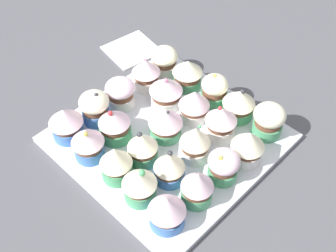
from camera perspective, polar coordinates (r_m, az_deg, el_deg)
The scene contains 27 objects.
ground_plane at distance 87.36cm, azimuth -0.00°, elevation -2.48°, with size 180.00×180.00×3.00cm, color #4C4C51.
baking_tray at distance 85.74cm, azimuth -0.00°, elevation -1.59°, with size 37.35×37.35×1.20cm.
cupcake_0 at distance 85.37cm, azimuth 12.96°, elevation 0.76°, with size 6.17×6.17×6.96cm.
cupcake_1 at distance 87.61cm, azimuth 9.20°, elevation 2.94°, with size 6.49×6.49×7.02cm.
cupcake_2 at distance 90.14cm, azimuth 5.97°, elevation 4.82°, with size 5.51×5.51×6.84cm.
cupcake_3 at distance 92.79cm, azimuth 2.55°, elevation 6.89°, with size 6.41×6.41×6.87cm.
cupcake_4 at distance 96.55cm, azimuth -0.48°, elevation 8.57°, with size 5.87×5.87×6.25cm.
cupcake_5 at distance 80.04cm, azimuth 10.33°, elevation -2.55°, with size 6.14×6.14×7.49cm.
cupcake_6 at distance 83.19cm, azimuth 6.88°, elevation 0.53°, with size 6.11×6.11×7.65cm.
cupcake_7 at distance 86.58cm, azimuth 3.20°, elevation 3.02°, with size 6.23×6.23×6.90cm.
cupcake_8 at distance 88.71cm, azimuth -0.27°, elevation 4.58°, with size 6.83×6.83×7.20cm.
cupcake_9 at distance 92.61cm, azimuth -2.87°, elevation 6.89°, with size 6.01×6.01×7.46cm.
cupcake_10 at distance 77.28cm, azimuth 7.03°, elevation -5.32°, with size 5.74×5.74×6.52cm.
cupcake_11 at distance 79.54cm, azimuth 3.75°, elevation -1.96°, with size 5.66×5.66×7.98cm.
cupcake_12 at distance 82.82cm, azimuth -0.30°, elevation 0.49°, with size 6.59×6.59×7.08cm.
cupcake_13 at distance 89.19cm, azimuth -6.21°, elevation 4.31°, with size 6.03×6.03×6.46cm.
cupcake_14 at distance 73.87cm, azimuth 3.82°, elevation -7.89°, with size 5.59×5.59×7.35cm.
cupcake_15 at distance 76.58cm, azimuth 0.18°, elevation -5.34°, with size 5.61×5.61×6.93cm.
cupcake_16 at distance 79.17cm, azimuth -3.31°, elevation -2.88°, with size 5.57×5.57×7.04cm.
cupcake_17 at distance 83.19cm, azimuth -6.98°, elevation 0.24°, with size 6.13×6.13×7.39cm.
cupcake_18 at distance 86.67cm, azimuth -9.51°, elevation 2.45°, with size 5.92×5.92×7.26cm.
cupcake_19 at distance 71.51cm, azimuth -0.14°, elevation -10.92°, with size 6.33×6.33×6.97cm.
cupcake_20 at distance 74.14cm, azimuth -3.72°, elevation -7.58°, with size 6.02×6.02×7.55cm.
cupcake_21 at distance 76.99cm, azimuth -6.88°, elevation -4.63°, with size 5.84×5.84×7.75cm.
cupcake_22 at distance 80.72cm, azimuth -10.38°, elevation -2.14°, with size 6.10×6.10×7.45cm.
cupcake_23 at distance 84.78cm, azimuth -13.13°, elevation 0.46°, with size 6.55×6.55×7.20cm.
napkin at distance 106.38cm, azimuth -4.77°, elevation 9.93°, with size 10.51×11.24×0.60cm, color white.
Camera 1 is at (-38.35, 39.37, 66.40)cm, focal length 46.85 mm.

